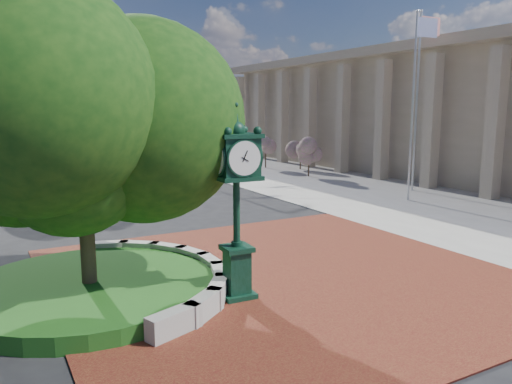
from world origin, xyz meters
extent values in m
plane|color=black|center=(0.00, 0.00, 0.00)|extent=(200.00, 200.00, 0.00)
cube|color=maroon|center=(0.00, -1.00, 0.02)|extent=(12.00, 12.00, 0.04)
cube|color=#9E9B93|center=(16.00, 10.00, 0.02)|extent=(20.00, 50.00, 0.04)
cube|color=#9E9B93|center=(-3.91, -3.01, 0.27)|extent=(1.29, 0.76, 0.54)
cube|color=#9E9B93|center=(-3.05, -2.54, 0.27)|extent=(1.20, 1.04, 0.54)
cube|color=#9E9B93|center=(-2.38, -1.84, 0.27)|extent=(1.00, 1.22, 0.54)
cube|color=#9E9B93|center=(-1.95, -0.96, 0.27)|extent=(0.71, 1.30, 0.54)
cube|color=#9E9B93|center=(-1.80, 0.00, 0.27)|extent=(0.35, 1.25, 0.54)
cube|color=#9E9B93|center=(-1.95, 0.96, 0.27)|extent=(0.71, 1.30, 0.54)
cube|color=#9E9B93|center=(-2.38, 1.84, 0.27)|extent=(1.00, 1.22, 0.54)
cube|color=#9E9B93|center=(-3.05, 2.54, 0.27)|extent=(1.20, 1.04, 0.54)
cube|color=#9E9B93|center=(-3.91, 3.01, 0.27)|extent=(1.29, 0.76, 0.54)
cylinder|color=#194C15|center=(-5.00, 0.00, 0.20)|extent=(6.10, 6.10, 0.40)
cube|color=tan|center=(24.00, 12.00, 4.00)|extent=(15.00, 42.00, 8.00)
cube|color=tan|center=(24.00, 12.00, 8.30)|extent=(17.00, 44.00, 0.60)
cube|color=black|center=(16.80, 12.00, 4.00)|extent=(0.30, 40.00, 5.50)
cube|color=#9E9B93|center=(0.00, 70.00, 6.50)|extent=(90.00, 12.00, 1.20)
cube|color=black|center=(0.00, 70.00, 7.30)|extent=(90.00, 12.00, 0.40)
cylinder|color=#9E9B93|center=(5.00, 70.00, 3.00)|extent=(1.80, 1.80, 6.00)
cylinder|color=#9E9B93|center=(25.00, 70.00, 3.00)|extent=(1.80, 1.80, 6.00)
cylinder|color=#38281C|center=(-5.00, 0.00, 1.08)|extent=(0.36, 0.36, 2.17)
sphere|color=#12390F|center=(-5.00, 0.00, 3.73)|extent=(5.20, 5.20, 5.20)
cylinder|color=#38281C|center=(-4.00, 18.00, 0.96)|extent=(0.36, 0.36, 1.92)
sphere|color=#12390F|center=(-4.00, 18.00, 3.25)|extent=(4.40, 4.40, 4.40)
cube|color=black|center=(-1.85, -1.78, 0.08)|extent=(0.82, 0.82, 0.16)
cube|color=black|center=(-1.85, -1.78, 0.69)|extent=(0.56, 0.56, 1.08)
cube|color=black|center=(-1.85, -1.78, 1.25)|extent=(0.72, 0.72, 0.12)
cylinder|color=black|center=(-1.85, -1.78, 2.15)|extent=(0.17, 0.17, 1.67)
cube|color=black|center=(-1.85, -1.78, 3.48)|extent=(0.92, 0.92, 0.88)
cylinder|color=white|center=(-1.87, -2.24, 3.48)|extent=(0.79, 0.10, 0.78)
cylinder|color=white|center=(-1.83, -1.32, 3.48)|extent=(0.79, 0.10, 0.78)
cylinder|color=white|center=(-2.31, -1.76, 3.48)|extent=(0.10, 0.79, 0.78)
cylinder|color=white|center=(-1.39, -1.80, 3.48)|extent=(0.10, 0.79, 0.78)
sphere|color=black|center=(-1.85, -1.78, 4.09)|extent=(0.43, 0.43, 0.43)
cone|color=black|center=(-1.85, -1.78, 4.41)|extent=(0.18, 0.18, 0.49)
imported|color=maroon|center=(3.47, 41.47, 0.82)|extent=(2.91, 5.09, 1.63)
cylinder|color=silver|center=(14.01, 7.80, 4.83)|extent=(0.12, 0.12, 9.66)
sphere|color=silver|center=(14.01, 7.80, 9.70)|extent=(0.17, 0.17, 0.17)
plane|color=red|center=(14.74, 7.80, 8.98)|extent=(1.45, 0.05, 1.45)
cylinder|color=silver|center=(11.49, 5.65, 4.53)|extent=(0.11, 0.11, 9.07)
sphere|color=silver|center=(11.49, 5.65, 9.11)|extent=(0.16, 0.16, 0.16)
plane|color=navy|center=(12.17, 5.65, 8.43)|extent=(1.36, 0.06, 1.36)
cylinder|color=slate|center=(4.28, 27.98, 5.14)|extent=(0.18, 0.18, 10.28)
cube|color=slate|center=(5.24, 28.36, 10.28)|extent=(1.98, 0.91, 0.14)
cube|color=slate|center=(6.09, 28.69, 10.16)|extent=(0.64, 0.47, 0.17)
cylinder|color=slate|center=(-3.22, 44.85, 4.69)|extent=(0.17, 0.17, 9.38)
cube|color=slate|center=(-2.28, 44.88, 9.38)|extent=(1.88, 0.22, 0.13)
cube|color=slate|center=(-1.45, 44.91, 9.27)|extent=(0.53, 0.28, 0.16)
cylinder|color=#38281C|center=(12.24, 15.42, 0.60)|extent=(0.10, 0.10, 1.20)
sphere|color=#C4629F|center=(12.24, 15.42, 1.60)|extent=(1.20, 1.20, 1.20)
cylinder|color=#38281C|center=(14.02, 19.07, 0.60)|extent=(0.10, 0.10, 1.20)
sphere|color=#C4629F|center=(14.02, 19.07, 1.60)|extent=(1.20, 1.20, 1.20)
cylinder|color=#38281C|center=(12.19, 21.16, 0.60)|extent=(0.10, 0.10, 1.20)
sphere|color=#C4629F|center=(12.19, 21.16, 1.60)|extent=(1.20, 1.20, 1.20)
camera|label=1|loc=(-7.07, -12.20, 4.60)|focal=35.00mm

